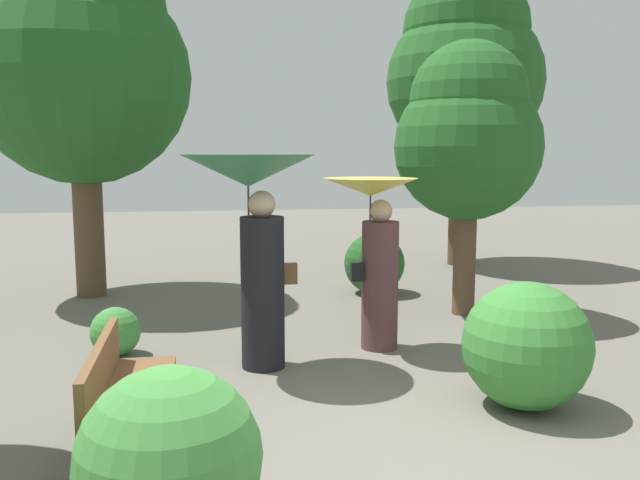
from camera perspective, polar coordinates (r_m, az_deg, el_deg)
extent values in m
plane|color=#6B665B|center=(4.55, 5.81, -19.86)|extent=(40.00, 40.00, 0.00)
cylinder|color=black|center=(6.42, -4.99, -4.59)|extent=(0.42, 0.42, 1.48)
sphere|color=tan|center=(6.30, -5.08, 3.10)|extent=(0.27, 0.27, 0.27)
cylinder|color=#333338|center=(6.30, -6.19, 0.98)|extent=(0.02, 0.02, 0.80)
cone|color=#33724C|center=(6.26, -6.26, 6.01)|extent=(1.28, 1.28, 0.30)
cube|color=brown|center=(6.44, -2.63, -2.92)|extent=(0.14, 0.10, 0.20)
cylinder|color=#563338|center=(7.06, 5.22, -3.93)|extent=(0.39, 0.39, 1.37)
sphere|color=tan|center=(6.95, 5.29, 2.52)|extent=(0.25, 0.25, 0.25)
cylinder|color=#333338|center=(6.93, 4.37, 0.75)|extent=(0.02, 0.02, 0.75)
cone|color=#D8C64C|center=(6.89, 4.41, 4.60)|extent=(0.99, 0.99, 0.19)
cube|color=black|center=(6.94, 3.26, -2.74)|extent=(0.14, 0.10, 0.20)
cylinder|color=#38383D|center=(4.19, -13.79, -19.22)|extent=(0.06, 0.06, 0.44)
cylinder|color=#38383D|center=(5.42, -12.89, -12.84)|extent=(0.06, 0.06, 0.44)
cylinder|color=#38383D|center=(5.45, -16.56, -12.86)|extent=(0.06, 0.06, 0.44)
cube|color=brown|center=(4.72, -15.48, -12.95)|extent=(0.48, 1.51, 0.08)
cube|color=brown|center=(4.69, -18.54, -10.71)|extent=(0.10, 1.50, 0.35)
cylinder|color=brown|center=(10.07, -19.69, 7.23)|extent=(0.42, 0.42, 4.21)
sphere|color=#235B23|center=(10.13, -19.96, 13.19)|extent=(3.05, 3.05, 3.05)
sphere|color=#235B23|center=(10.25, -20.19, 17.87)|extent=(2.44, 2.44, 2.44)
cylinder|color=#4C3823|center=(12.51, 12.28, 8.16)|extent=(0.45, 0.45, 4.50)
sphere|color=#235B23|center=(12.57, 12.43, 13.29)|extent=(2.84, 2.84, 2.84)
sphere|color=#235B23|center=(12.70, 12.55, 17.33)|extent=(2.27, 2.27, 2.27)
cylinder|color=brown|center=(8.63, 12.56, 3.11)|extent=(0.29, 0.29, 2.89)
sphere|color=#235B23|center=(8.61, 12.70, 7.90)|extent=(1.86, 1.86, 1.86)
sphere|color=#235B23|center=(8.63, 12.81, 11.74)|extent=(1.49, 1.49, 1.49)
sphere|color=#235B23|center=(9.83, 4.73, -2.04)|extent=(0.90, 0.90, 0.90)
sphere|color=#387F33|center=(5.71, 17.47, -8.72)|extent=(1.05, 1.05, 1.05)
sphere|color=#428C3D|center=(3.73, -12.92, -18.05)|extent=(0.99, 0.99, 0.99)
sphere|color=#428C3D|center=(7.17, -17.32, -7.60)|extent=(0.51, 0.51, 0.51)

